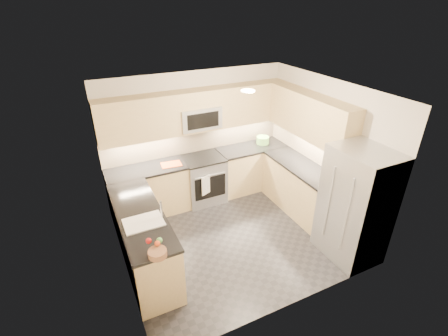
# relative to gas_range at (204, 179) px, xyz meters

# --- Properties ---
(floor) EXTENTS (3.60, 3.20, 0.00)m
(floor) POSITION_rel_gas_range_xyz_m (0.00, -1.28, -0.46)
(floor) COLOR #222327
(floor) RESTS_ON ground
(ceiling) EXTENTS (3.60, 3.20, 0.02)m
(ceiling) POSITION_rel_gas_range_xyz_m (0.00, -1.28, 2.04)
(ceiling) COLOR beige
(ceiling) RESTS_ON wall_back
(wall_back) EXTENTS (3.60, 0.02, 2.50)m
(wall_back) POSITION_rel_gas_range_xyz_m (0.00, 0.32, 0.79)
(wall_back) COLOR beige
(wall_back) RESTS_ON floor
(wall_front) EXTENTS (3.60, 0.02, 2.50)m
(wall_front) POSITION_rel_gas_range_xyz_m (0.00, -2.88, 0.79)
(wall_front) COLOR beige
(wall_front) RESTS_ON floor
(wall_left) EXTENTS (0.02, 3.20, 2.50)m
(wall_left) POSITION_rel_gas_range_xyz_m (-1.80, -1.28, 0.79)
(wall_left) COLOR beige
(wall_left) RESTS_ON floor
(wall_right) EXTENTS (0.02, 3.20, 2.50)m
(wall_right) POSITION_rel_gas_range_xyz_m (1.80, -1.28, 0.79)
(wall_right) COLOR beige
(wall_right) RESTS_ON floor
(base_cab_back_left) EXTENTS (1.42, 0.60, 0.90)m
(base_cab_back_left) POSITION_rel_gas_range_xyz_m (-1.09, 0.02, -0.01)
(base_cab_back_left) COLOR #D7BA81
(base_cab_back_left) RESTS_ON floor
(base_cab_back_right) EXTENTS (1.42, 0.60, 0.90)m
(base_cab_back_right) POSITION_rel_gas_range_xyz_m (1.09, 0.02, -0.01)
(base_cab_back_right) COLOR #D7BA81
(base_cab_back_right) RESTS_ON floor
(base_cab_right) EXTENTS (0.60, 1.70, 0.90)m
(base_cab_right) POSITION_rel_gas_range_xyz_m (1.50, -1.12, -0.01)
(base_cab_right) COLOR #D7BA81
(base_cab_right) RESTS_ON floor
(base_cab_peninsula) EXTENTS (0.60, 2.00, 0.90)m
(base_cab_peninsula) POSITION_rel_gas_range_xyz_m (-1.50, -1.28, -0.01)
(base_cab_peninsula) COLOR #D7BA81
(base_cab_peninsula) RESTS_ON floor
(countertop_back_left) EXTENTS (1.42, 0.63, 0.04)m
(countertop_back_left) POSITION_rel_gas_range_xyz_m (-1.09, 0.02, 0.47)
(countertop_back_left) COLOR black
(countertop_back_left) RESTS_ON base_cab_back_left
(countertop_back_right) EXTENTS (1.42, 0.63, 0.04)m
(countertop_back_right) POSITION_rel_gas_range_xyz_m (1.09, 0.02, 0.47)
(countertop_back_right) COLOR black
(countertop_back_right) RESTS_ON base_cab_back_right
(countertop_right) EXTENTS (0.63, 1.70, 0.04)m
(countertop_right) POSITION_rel_gas_range_xyz_m (1.50, -1.12, 0.47)
(countertop_right) COLOR black
(countertop_right) RESTS_ON base_cab_right
(countertop_peninsula) EXTENTS (0.63, 2.00, 0.04)m
(countertop_peninsula) POSITION_rel_gas_range_xyz_m (-1.50, -1.28, 0.47)
(countertop_peninsula) COLOR black
(countertop_peninsula) RESTS_ON base_cab_peninsula
(upper_cab_back) EXTENTS (3.60, 0.35, 0.75)m
(upper_cab_back) POSITION_rel_gas_range_xyz_m (0.00, 0.15, 1.37)
(upper_cab_back) COLOR #D7BA81
(upper_cab_back) RESTS_ON wall_back
(upper_cab_right) EXTENTS (0.35, 1.95, 0.75)m
(upper_cab_right) POSITION_rel_gas_range_xyz_m (1.62, -1.00, 1.37)
(upper_cab_right) COLOR #D7BA81
(upper_cab_right) RESTS_ON wall_right
(backsplash_back) EXTENTS (3.60, 0.01, 0.51)m
(backsplash_back) POSITION_rel_gas_range_xyz_m (0.00, 0.32, 0.74)
(backsplash_back) COLOR tan
(backsplash_back) RESTS_ON wall_back
(backsplash_right) EXTENTS (0.01, 2.30, 0.51)m
(backsplash_right) POSITION_rel_gas_range_xyz_m (1.80, -0.82, 0.74)
(backsplash_right) COLOR tan
(backsplash_right) RESTS_ON wall_right
(gas_range) EXTENTS (0.76, 0.65, 0.91)m
(gas_range) POSITION_rel_gas_range_xyz_m (0.00, 0.00, 0.00)
(gas_range) COLOR #97999F
(gas_range) RESTS_ON floor
(range_cooktop) EXTENTS (0.76, 0.65, 0.03)m
(range_cooktop) POSITION_rel_gas_range_xyz_m (0.00, 0.00, 0.46)
(range_cooktop) COLOR black
(range_cooktop) RESTS_ON gas_range
(oven_door_glass) EXTENTS (0.62, 0.02, 0.45)m
(oven_door_glass) POSITION_rel_gas_range_xyz_m (0.00, -0.33, -0.01)
(oven_door_glass) COLOR black
(oven_door_glass) RESTS_ON gas_range
(oven_handle) EXTENTS (0.60, 0.02, 0.02)m
(oven_handle) POSITION_rel_gas_range_xyz_m (0.00, -0.35, 0.26)
(oven_handle) COLOR #B2B5BA
(oven_handle) RESTS_ON gas_range
(microwave) EXTENTS (0.76, 0.40, 0.40)m
(microwave) POSITION_rel_gas_range_xyz_m (0.00, 0.12, 1.24)
(microwave) COLOR #ADB2B6
(microwave) RESTS_ON upper_cab_back
(microwave_door) EXTENTS (0.60, 0.01, 0.28)m
(microwave_door) POSITION_rel_gas_range_xyz_m (0.00, -0.08, 1.24)
(microwave_door) COLOR black
(microwave_door) RESTS_ON microwave
(refrigerator) EXTENTS (0.70, 0.90, 1.80)m
(refrigerator) POSITION_rel_gas_range_xyz_m (1.45, -2.43, 0.45)
(refrigerator) COLOR #A4A7AC
(refrigerator) RESTS_ON floor
(fridge_handle_left) EXTENTS (0.02, 0.02, 1.20)m
(fridge_handle_left) POSITION_rel_gas_range_xyz_m (1.08, -2.61, 0.49)
(fridge_handle_left) COLOR #B2B5BA
(fridge_handle_left) RESTS_ON refrigerator
(fridge_handle_right) EXTENTS (0.02, 0.02, 1.20)m
(fridge_handle_right) POSITION_rel_gas_range_xyz_m (1.08, -2.25, 0.49)
(fridge_handle_right) COLOR #B2B5BA
(fridge_handle_right) RESTS_ON refrigerator
(sink_basin) EXTENTS (0.52, 0.38, 0.16)m
(sink_basin) POSITION_rel_gas_range_xyz_m (-1.50, -1.53, 0.42)
(sink_basin) COLOR white
(sink_basin) RESTS_ON base_cab_peninsula
(faucet) EXTENTS (0.03, 0.03, 0.28)m
(faucet) POSITION_rel_gas_range_xyz_m (-1.24, -1.53, 0.62)
(faucet) COLOR silver
(faucet) RESTS_ON countertop_peninsula
(utensil_bowl) EXTENTS (0.32, 0.32, 0.15)m
(utensil_bowl) POSITION_rel_gas_range_xyz_m (1.38, 0.07, 0.56)
(utensil_bowl) COLOR #6DB74E
(utensil_bowl) RESTS_ON countertop_back_right
(cutting_board) EXTENTS (0.38, 0.29, 0.01)m
(cutting_board) POSITION_rel_gas_range_xyz_m (-0.63, -0.03, 0.49)
(cutting_board) COLOR #E24D15
(cutting_board) RESTS_ON countertop_back_left
(fruit_basket) EXTENTS (0.25, 0.25, 0.08)m
(fruit_basket) POSITION_rel_gas_range_xyz_m (-1.50, -2.23, 0.53)
(fruit_basket) COLOR #926344
(fruit_basket) RESTS_ON countertop_peninsula
(fruit_apple) EXTENTS (0.07, 0.07, 0.07)m
(fruit_apple) POSITION_rel_gas_range_xyz_m (-1.55, -2.05, 0.60)
(fruit_apple) COLOR #B31714
(fruit_apple) RESTS_ON fruit_basket
(fruit_pear) EXTENTS (0.08, 0.08, 0.08)m
(fruit_pear) POSITION_rel_gas_range_xyz_m (-1.43, -2.10, 0.60)
(fruit_pear) COLOR #52A145
(fruit_pear) RESTS_ON fruit_basket
(dish_towel_check) EXTENTS (0.19, 0.09, 0.38)m
(dish_towel_check) POSITION_rel_gas_range_xyz_m (-0.11, -0.37, 0.10)
(dish_towel_check) COLOR white
(dish_towel_check) RESTS_ON oven_handle
(fruit_orange) EXTENTS (0.07, 0.07, 0.07)m
(fruit_orange) POSITION_rel_gas_range_xyz_m (-1.47, -2.14, 0.60)
(fruit_orange) COLOR #DB4818
(fruit_orange) RESTS_ON fruit_basket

